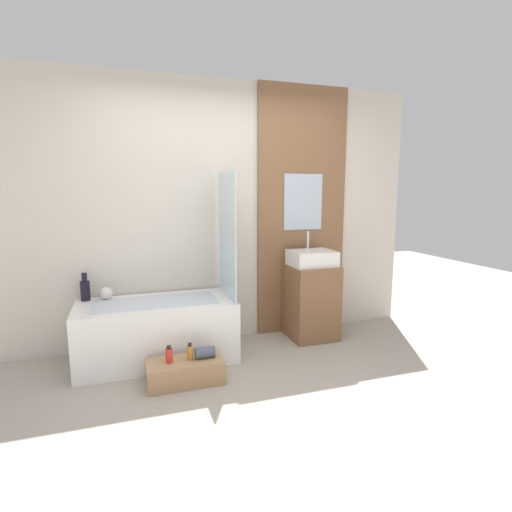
% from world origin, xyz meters
% --- Properties ---
extents(ground_plane, '(12.00, 12.00, 0.00)m').
position_xyz_m(ground_plane, '(0.00, 0.00, 0.00)').
color(ground_plane, '#A39989').
extents(wall_tiled_back, '(4.20, 0.06, 2.60)m').
position_xyz_m(wall_tiled_back, '(0.00, 1.58, 1.30)').
color(wall_tiled_back, beige).
rests_on(wall_tiled_back, ground_plane).
extents(wall_wood_accent, '(1.00, 0.04, 2.60)m').
position_xyz_m(wall_wood_accent, '(0.88, 1.53, 1.30)').
color(wall_wood_accent, brown).
rests_on(wall_wood_accent, ground_plane).
extents(bathtub, '(1.38, 0.68, 0.54)m').
position_xyz_m(bathtub, '(-0.70, 1.19, 0.27)').
color(bathtub, white).
rests_on(bathtub, ground_plane).
extents(glass_shower_screen, '(0.01, 0.62, 1.16)m').
position_xyz_m(glass_shower_screen, '(-0.04, 1.18, 1.12)').
color(glass_shower_screen, silver).
rests_on(glass_shower_screen, bathtub).
extents(wooden_step_bench, '(0.60, 0.30, 0.19)m').
position_xyz_m(wooden_step_bench, '(-0.53, 0.66, 0.09)').
color(wooden_step_bench, '#A87F56').
rests_on(wooden_step_bench, ground_plane).
extents(vanity_cabinet, '(0.47, 0.48, 0.77)m').
position_xyz_m(vanity_cabinet, '(0.88, 1.27, 0.38)').
color(vanity_cabinet, brown).
rests_on(vanity_cabinet, ground_plane).
extents(sink, '(0.44, 0.37, 0.35)m').
position_xyz_m(sink, '(0.88, 1.27, 0.84)').
color(sink, white).
rests_on(sink, vanity_cabinet).
extents(vase_tall_dark, '(0.08, 0.08, 0.25)m').
position_xyz_m(vase_tall_dark, '(-1.30, 1.44, 0.65)').
color(vase_tall_dark, black).
rests_on(vase_tall_dark, bathtub).
extents(vase_round_light, '(0.11, 0.11, 0.11)m').
position_xyz_m(vase_round_light, '(-1.12, 1.42, 0.60)').
color(vase_round_light, silver).
rests_on(vase_round_light, bathtub).
extents(bottle_soap_primary, '(0.06, 0.06, 0.14)m').
position_xyz_m(bottle_soap_primary, '(-0.65, 0.66, 0.25)').
color(bottle_soap_primary, red).
rests_on(bottle_soap_primary, wooden_step_bench).
extents(bottle_soap_secondary, '(0.05, 0.05, 0.14)m').
position_xyz_m(bottle_soap_secondary, '(-0.49, 0.66, 0.25)').
color(bottle_soap_secondary, '#B2752D').
rests_on(bottle_soap_secondary, wooden_step_bench).
extents(towel_roll, '(0.16, 0.09, 0.09)m').
position_xyz_m(towel_roll, '(-0.37, 0.66, 0.23)').
color(towel_roll, '#4C5666').
rests_on(towel_roll, wooden_step_bench).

